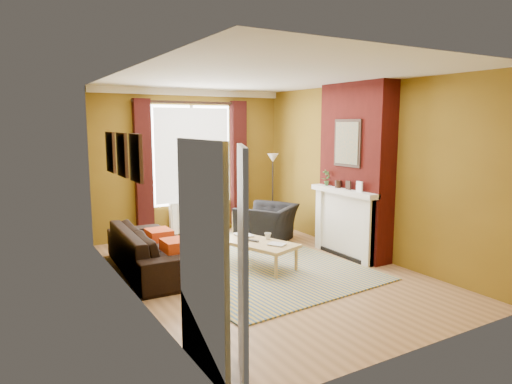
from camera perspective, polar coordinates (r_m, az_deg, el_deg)
ground at (r=6.83m, az=1.07°, el=-9.86°), size 5.50×5.50×0.00m
room_walls at (r=7.10m, az=4.34°, el=2.30°), size 3.82×5.54×2.83m
striped_rug at (r=7.18m, az=-0.95°, el=-8.85°), size 2.94×3.89×0.02m
sofa at (r=6.93m, az=-12.90°, el=-7.00°), size 0.95×2.25×0.65m
armchair at (r=8.36m, az=1.40°, el=-4.00°), size 1.38×1.35×0.68m
coffee_table at (r=6.88m, az=0.17°, el=-6.57°), size 0.97×1.34×0.40m
wicker_stool at (r=8.92m, az=-1.84°, el=-3.92°), size 0.38×0.38×0.46m
floor_lamp at (r=9.16m, az=2.12°, el=2.76°), size 0.25×0.25×1.56m
book_a at (r=6.61m, az=2.29°, el=-6.73°), size 0.28×0.30×0.02m
book_b at (r=7.17m, az=-2.42°, el=-5.50°), size 0.25×0.33×0.02m
mug at (r=7.01m, az=1.48°, el=-5.52°), size 0.15×0.15×0.10m
tv_remote at (r=6.88m, az=-0.30°, el=-6.12°), size 0.11×0.17×0.02m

